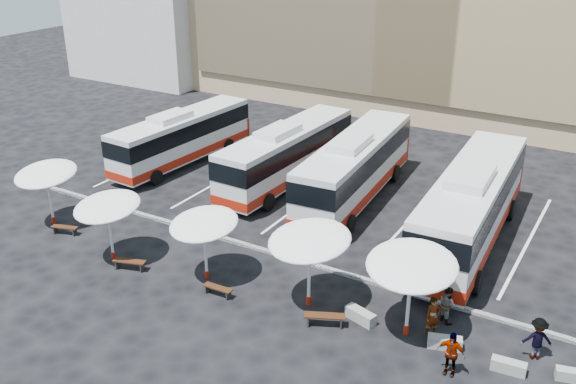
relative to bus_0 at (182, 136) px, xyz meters
The scene contains 24 objects.
ground 12.89m from the bus_0, 38.89° to the right, with size 120.00×120.00×0.00m, color black.
curb_divider 12.58m from the bus_0, 37.10° to the right, with size 34.00×0.25×0.15m, color black.
bay_lines 10.10m from the bus_0, ahead, with size 24.15×12.00×0.01m.
bus_0 is the anchor object (origin of this frame).
bus_1 7.62m from the bus_0, ahead, with size 3.05×11.86×3.74m.
bus_2 12.16m from the bus_0, ahead, with size 3.62×12.63×3.96m.
bus_3 19.39m from the bus_0, ahead, with size 3.62×13.43×4.22m.
sunshade_0 10.63m from the bus_0, 91.24° to the right, with size 3.44×3.48×3.31m.
sunshade_1 12.90m from the bus_0, 65.92° to the right, with size 3.51×3.54×3.22m.
sunshade_2 14.88m from the bus_0, 47.00° to the right, with size 3.65×3.68×3.19m.
sunshade_3 18.40m from the bus_0, 34.52° to the right, with size 4.51×4.53×3.57m.
sunshade_4 21.99m from the bus_0, 27.86° to the right, with size 3.87×3.91×3.62m.
wood_bench_0 11.30m from the bus_0, 83.51° to the right, with size 1.43×0.76×0.42m.
wood_bench_1 13.86m from the bus_0, 61.28° to the right, with size 1.58×0.86×0.47m.
wood_bench_2 16.49m from the bus_0, 45.89° to the right, with size 1.36×0.40×0.41m.
wood_bench_3 20.03m from the bus_0, 34.80° to the right, with size 1.66×1.08×0.50m.
conc_bench_0 20.42m from the bus_0, 30.69° to the right, with size 1.33×0.44×0.50m, color gray.
conc_bench_1 23.45m from the bus_0, 26.25° to the right, with size 1.28×0.43×0.48m, color gray.
conc_bench_2 25.70m from the bus_0, 24.22° to the right, with size 1.22×0.41×0.46m, color gray.
conc_bench_3 27.34m from the bus_0, 21.17° to the right, with size 1.16×0.39×0.43m, color gray.
passenger_0 22.55m from the bus_0, 25.79° to the right, with size 0.61×0.40×1.66m, color black.
passenger_1 22.26m from the bus_0, 22.87° to the right, with size 0.76×0.60×1.57m, color black.
passenger_2 24.57m from the bus_0, 28.47° to the right, with size 1.03×0.43×1.75m, color black.
passenger_3 25.76m from the bus_0, 21.00° to the right, with size 1.10×0.63×1.70m, color black.
Camera 1 is at (16.05, -22.49, 15.23)m, focal length 40.00 mm.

